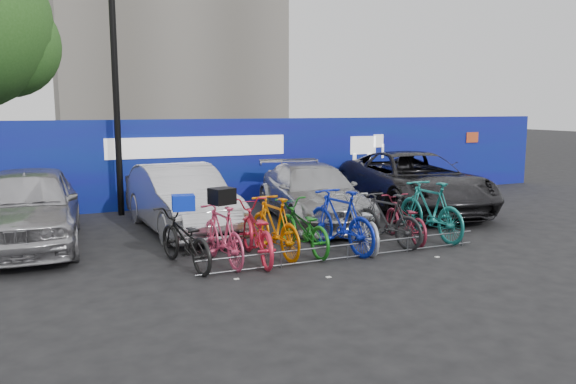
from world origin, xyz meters
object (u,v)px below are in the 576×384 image
lamppost (116,85)px  bike_4 (303,227)px  car_0 (28,207)px  car_1 (181,198)px  bike_1 (223,234)px  bike_6 (360,223)px  bike_2 (256,232)px  bike_8 (405,219)px  bike_rack (348,251)px  bike_0 (184,239)px  bike_7 (387,219)px  bike_9 (430,210)px  car_2 (312,193)px  bike_5 (340,220)px  car_3 (413,181)px  bike_3 (275,226)px

lamppost → bike_4: bearing=-63.1°
car_0 → car_1: size_ratio=1.06×
bike_1 → bike_6: 2.76m
bike_2 → bike_8: 3.31m
bike_rack → bike_1: bike_1 is taller
bike_0 → bike_6: size_ratio=0.98×
lamppost → car_0: (-2.07, -2.61, -2.48)m
car_1 → bike_4: size_ratio=2.35×
bike_6 → bike_8: size_ratio=1.11×
bike_7 → bike_9: (1.13, 0.11, 0.08)m
bike_2 → bike_8: bike_2 is taller
bike_7 → bike_0: bearing=-15.5°
bike_rack → car_2: (0.94, 3.38, 0.52)m
car_0 → bike_5: (5.44, -2.80, -0.19)m
bike_0 → bike_9: size_ratio=0.93×
car_3 → car_0: bearing=-169.0°
car_1 → bike_2: bearing=-81.4°
bike_rack → bike_7: bearing=26.8°
lamppost → car_1: lamppost is taller
car_1 → bike_8: bearing=-39.0°
car_2 → bike_6: size_ratio=2.42×
bike_rack → car_1: bearing=121.6°
bike_5 → bike_7: size_ratio=1.14×
bike_7 → bike_1: bearing=-14.5°
bike_7 → bike_8: bearing=-177.9°
lamppost → bike_5: lamppost is taller
bike_0 → bike_9: bearing=169.0°
bike_7 → bike_9: 1.14m
car_1 → bike_5: 3.81m
bike_rack → car_0: car_0 is taller
car_0 → bike_9: 8.09m
bike_9 → bike_2: bearing=0.5°
bike_rack → bike_5: size_ratio=2.79×
bike_4 → bike_6: 1.17m
bike_1 → bike_5: bearing=173.7°
bike_9 → car_0: bearing=-20.7°
bike_7 → bike_6: bearing=-14.8°
bike_9 → bike_0: bearing=-0.9°
bike_3 → bike_6: (1.73, -0.14, -0.06)m
bike_4 → bike_2: bearing=5.4°
car_2 → bike_0: (-3.73, -2.69, -0.18)m
bike_8 → bike_5: bearing=14.6°
bike_0 → bike_7: (4.04, -0.06, 0.03)m
bike_2 → bike_7: (2.78, 0.03, -0.00)m
bike_rack → bike_0: bearing=166.3°
bike_4 → bike_5: size_ratio=0.94×
lamppost → bike_0: lamppost is taller
bike_6 → bike_9: (1.75, 0.11, 0.11)m
bike_0 → bike_7: 4.04m
car_0 → lamppost: bearing=55.1°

